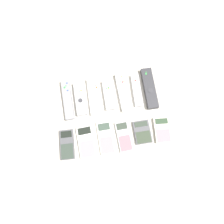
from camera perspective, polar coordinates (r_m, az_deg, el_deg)
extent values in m
plane|color=beige|center=(1.09, 0.21, -1.68)|extent=(3.00, 3.00, 0.00)
cube|color=gray|center=(1.13, -11.52, 3.15)|extent=(0.05, 0.21, 0.02)
cylinder|color=#99999E|center=(1.11, -11.55, 2.69)|extent=(0.02, 0.02, 0.00)
cylinder|color=green|center=(1.14, -11.95, 6.70)|extent=(0.01, 0.01, 0.00)
cylinder|color=blue|center=(1.15, -11.70, 7.41)|extent=(0.01, 0.01, 0.00)
cylinder|color=blue|center=(1.13, -11.51, 5.55)|extent=(0.01, 0.01, 0.00)
cylinder|color=green|center=(1.14, -12.30, 6.27)|extent=(0.01, 0.01, 0.00)
cube|color=#B7B7BC|center=(1.12, -8.26, 3.41)|extent=(0.06, 0.18, 0.03)
cylinder|color=#38383D|center=(1.10, -8.27, 3.02)|extent=(0.02, 0.02, 0.00)
cylinder|color=orange|center=(1.12, -8.08, 5.63)|extent=(0.01, 0.01, 0.00)
cylinder|color=blue|center=(1.12, -8.60, 5.27)|extent=(0.01, 0.01, 0.00)
cylinder|color=silver|center=(1.13, -9.47, 6.63)|extent=(0.01, 0.01, 0.00)
cube|color=white|center=(1.12, -4.55, 4.06)|extent=(0.06, 0.20, 0.02)
cylinder|color=red|center=(1.13, -4.32, 6.94)|extent=(0.01, 0.01, 0.00)
cylinder|color=red|center=(1.12, -4.20, 6.22)|extent=(0.01, 0.01, 0.00)
cylinder|color=yellow|center=(1.12, -4.10, 6.52)|extent=(0.01, 0.01, 0.00)
cylinder|color=orange|center=(1.12, -4.08, 6.45)|extent=(0.01, 0.01, 0.00)
cube|color=#B7B7BC|center=(1.11, -0.64, 4.48)|extent=(0.06, 0.16, 0.02)
cylinder|color=#99999E|center=(1.10, -0.60, 4.37)|extent=(0.02, 0.02, 0.00)
cylinder|color=green|center=(1.12, -0.93, 6.37)|extent=(0.01, 0.01, 0.00)
cylinder|color=yellow|center=(1.11, -0.80, 6.08)|extent=(0.01, 0.01, 0.00)
cylinder|color=green|center=(1.11, -1.46, 6.19)|extent=(0.01, 0.01, 0.00)
cylinder|color=silver|center=(1.13, -0.88, 7.59)|extent=(0.01, 0.01, 0.00)
cube|color=white|center=(1.12, 3.11, 5.18)|extent=(0.07, 0.21, 0.02)
cylinder|color=red|center=(1.13, 2.76, 7.82)|extent=(0.01, 0.01, 0.00)
cylinder|color=yellow|center=(1.14, 2.49, 9.18)|extent=(0.01, 0.01, 0.00)
cylinder|color=blue|center=(1.13, 2.15, 7.93)|extent=(0.01, 0.01, 0.00)
cylinder|color=orange|center=(1.13, 3.18, 7.93)|extent=(0.01, 0.01, 0.00)
cube|color=#B7B7BC|center=(1.13, 6.48, 5.59)|extent=(0.05, 0.17, 0.02)
cylinder|color=silver|center=(1.11, 6.69, 4.85)|extent=(0.03, 0.03, 0.00)
cylinder|color=red|center=(1.14, 6.14, 8.18)|extent=(0.01, 0.01, 0.00)
cylinder|color=silver|center=(1.14, 6.13, 8.08)|extent=(0.01, 0.01, 0.00)
cube|color=#333338|center=(1.14, 9.75, 6.10)|extent=(0.06, 0.22, 0.03)
cylinder|color=#38383D|center=(1.12, 10.03, 5.59)|extent=(0.03, 0.03, 0.00)
cylinder|color=green|center=(1.16, 8.90, 10.24)|extent=(0.01, 0.01, 0.00)
cylinder|color=green|center=(1.15, 8.89, 9.79)|extent=(0.01, 0.01, 0.00)
cube|color=#4C4C51|center=(1.08, -11.65, -8.32)|extent=(0.07, 0.14, 0.02)
cube|color=black|center=(1.08, -11.88, -5.72)|extent=(0.05, 0.03, 0.00)
cube|color=#313C34|center=(1.06, -11.63, -10.01)|extent=(0.06, 0.07, 0.00)
cube|color=silver|center=(1.07, -6.73, -7.72)|extent=(0.09, 0.16, 0.01)
cube|color=black|center=(1.07, -7.26, -4.91)|extent=(0.06, 0.04, 0.00)
cube|color=#A582A0|center=(1.05, -6.44, -9.55)|extent=(0.07, 0.08, 0.00)
cube|color=silver|center=(1.06, -1.65, -6.76)|extent=(0.08, 0.16, 0.01)
cube|color=#38473D|center=(1.07, -2.15, -3.87)|extent=(0.06, 0.04, 0.00)
cube|color=#A37F85|center=(1.05, -1.33, -8.65)|extent=(0.06, 0.08, 0.00)
cube|color=#B2B2B7|center=(1.06, 3.12, -6.38)|extent=(0.07, 0.15, 0.01)
cube|color=#333D33|center=(1.07, 2.57, -3.72)|extent=(0.05, 0.04, 0.00)
cube|color=gray|center=(1.05, 3.52, -8.10)|extent=(0.06, 0.08, 0.00)
cube|color=#4C4C51|center=(1.08, 7.92, -5.22)|extent=(0.08, 0.11, 0.01)
cube|color=#333D33|center=(1.07, 7.58, -3.14)|extent=(0.06, 0.03, 0.00)
cube|color=#323D2D|center=(1.06, 8.25, -6.50)|extent=(0.07, 0.06, 0.00)
cube|color=beige|center=(1.09, 12.99, -4.61)|extent=(0.08, 0.13, 0.02)
cube|color=#2D422D|center=(1.09, 12.79, -2.34)|extent=(0.06, 0.03, 0.00)
cube|color=gray|center=(1.08, 13.30, -6.00)|extent=(0.07, 0.07, 0.00)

